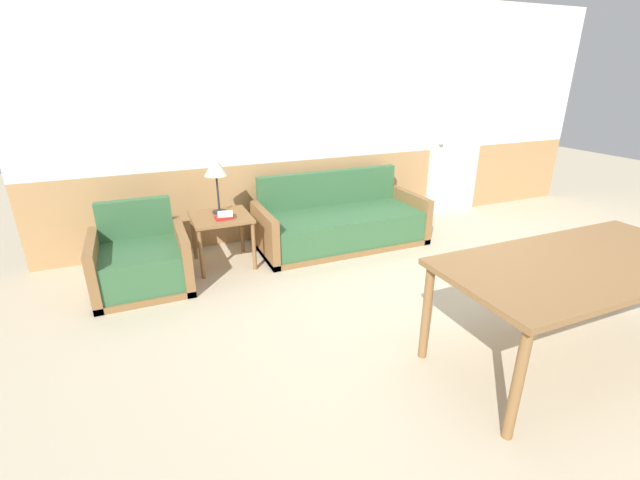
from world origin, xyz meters
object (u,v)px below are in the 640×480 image
(couch, at_px, (341,224))
(side_table, at_px, (221,223))
(armchair, at_px, (142,263))
(dining_table, at_px, (582,270))
(table_lamp, at_px, (216,168))

(couch, xyz_separation_m, side_table, (-1.36, -0.03, 0.21))
(armchair, relative_size, side_table, 1.44)
(couch, relative_size, dining_table, 0.99)
(armchair, relative_size, dining_table, 0.43)
(table_lamp, xyz_separation_m, dining_table, (1.86, -2.60, -0.31))
(couch, height_order, table_lamp, table_lamp)
(couch, xyz_separation_m, table_lamp, (-1.35, 0.07, 0.75))
(armchair, height_order, table_lamp, table_lamp)
(side_table, xyz_separation_m, table_lamp, (0.01, 0.10, 0.54))
(couch, distance_m, armchair, 2.16)
(couch, bearing_deg, dining_table, -78.49)
(armchair, height_order, dining_table, armchair)
(side_table, bearing_deg, dining_table, -53.22)
(couch, bearing_deg, table_lamp, 176.89)
(armchair, relative_size, table_lamp, 1.44)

